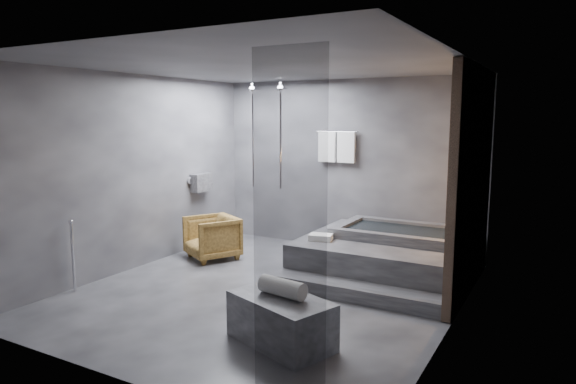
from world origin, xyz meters
The scene contains 7 objects.
room centered at (0.40, 0.24, 1.73)m, with size 5.00×5.04×2.82m.
tub_deck centered at (1.05, 1.45, 0.25)m, with size 2.20×2.00×0.50m, color #313033.
tub_step centered at (1.05, 0.27, 0.09)m, with size 2.20×0.36×0.18m, color #313033.
concrete_bench centered at (0.89, -1.23, 0.23)m, with size 1.04×0.57×0.47m, color #353538.
driftwood_chair centered at (-1.57, 0.88, 0.33)m, with size 0.71×0.73×0.67m, color #4A3212.
rolled_towel centered at (0.88, -1.19, 0.55)m, with size 0.18×0.18×0.49m, color white.
deck_towel centered at (0.28, 0.93, 0.54)m, with size 0.31×0.23×0.08m, color white.
Camera 1 is at (3.26, -5.35, 2.20)m, focal length 32.00 mm.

